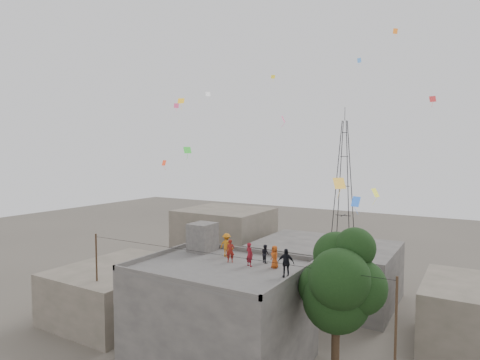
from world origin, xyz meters
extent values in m
cube|color=#4A4845|center=(0.00, 0.00, 3.00)|extent=(10.00, 8.00, 6.00)
cube|color=#575452|center=(0.00, 0.00, 6.05)|extent=(10.00, 8.00, 0.10)
cube|color=#4A4845|center=(0.00, 3.92, 6.25)|extent=(10.00, 0.15, 0.30)
cube|color=#4A4845|center=(0.00, -3.92, 6.25)|extent=(10.00, 0.15, 0.30)
cube|color=#4A4845|center=(4.92, 0.00, 6.25)|extent=(0.15, 8.00, 0.30)
cube|color=#4A4845|center=(-4.92, 0.00, 6.25)|extent=(0.15, 8.00, 0.30)
cube|color=#4A4845|center=(-3.20, 2.60, 7.10)|extent=(1.60, 1.80, 2.00)
cube|color=#5F594B|center=(-11.00, 2.00, 2.00)|extent=(8.00, 10.00, 4.00)
cube|color=#4A4845|center=(2.00, 14.00, 2.50)|extent=(12.00, 9.00, 5.00)
cube|color=#5F594B|center=(-10.00, 16.00, 3.50)|extent=(9.00, 8.00, 7.00)
cube|color=#5F594B|center=(14.00, 10.00, 2.20)|extent=(7.00, 8.00, 4.40)
cylinder|color=black|center=(7.20, 0.50, 2.00)|extent=(0.44, 0.44, 4.00)
cylinder|color=black|center=(7.35, 0.60, 3.60)|extent=(0.64, 0.91, 2.14)
sphere|color=black|center=(7.20, 0.50, 5.20)|extent=(3.60, 3.60, 3.60)
sphere|color=black|center=(8.30, 0.80, 6.00)|extent=(3.00, 3.00, 3.00)
sphere|color=black|center=(6.30, 1.00, 5.60)|extent=(2.80, 2.80, 2.80)
sphere|color=black|center=(7.60, -0.30, 6.60)|extent=(3.20, 3.20, 3.20)
sphere|color=black|center=(6.90, 1.40, 7.40)|extent=(2.60, 2.60, 2.60)
sphere|color=black|center=(8.00, 1.10, 8.00)|extent=(2.20, 2.20, 2.20)
cylinder|color=black|center=(-9.50, -1.50, 3.70)|extent=(0.12, 0.12, 7.40)
cylinder|color=black|center=(10.50, -1.00, 3.70)|extent=(0.12, 0.12, 7.40)
cylinder|color=black|center=(0.50, -1.25, 7.20)|extent=(20.00, 0.52, 0.02)
cylinder|color=black|center=(-4.85, 39.15, 9.00)|extent=(1.27, 1.27, 18.01)
cylinder|color=black|center=(-3.15, 39.15, 9.00)|extent=(1.27, 1.27, 18.01)
cylinder|color=black|center=(-3.15, 40.85, 9.00)|extent=(1.27, 1.27, 18.01)
cylinder|color=black|center=(-4.85, 40.85, 9.00)|extent=(1.27, 1.27, 18.01)
cube|color=black|center=(-4.00, 40.00, 3.60)|extent=(2.36, 0.08, 0.08)
cube|color=black|center=(-4.00, 40.00, 3.60)|extent=(0.08, 2.36, 0.08)
cube|color=black|center=(-4.00, 40.00, 8.10)|extent=(1.81, 0.08, 0.08)
cube|color=black|center=(-4.00, 40.00, 8.10)|extent=(0.08, 1.81, 0.08)
cube|color=black|center=(-4.00, 40.00, 12.60)|extent=(1.26, 0.08, 0.08)
cube|color=black|center=(-4.00, 40.00, 12.60)|extent=(0.08, 1.26, 0.08)
cube|color=black|center=(-4.00, 40.00, 16.20)|extent=(0.82, 0.08, 0.08)
cube|color=black|center=(-4.00, 40.00, 16.20)|extent=(0.08, 0.82, 0.08)
cylinder|color=black|center=(-4.00, 40.00, 19.00)|extent=(0.08, 0.08, 2.00)
imported|color=maroon|center=(1.58, 0.94, 6.84)|extent=(0.62, 0.51, 1.47)
imported|color=#B54714|center=(3.08, 1.41, 6.78)|extent=(0.80, 0.75, 1.37)
imported|color=black|center=(2.04, 2.17, 6.68)|extent=(0.72, 0.68, 1.17)
imported|color=black|center=(4.40, 0.11, 6.91)|extent=(1.01, 0.62, 1.61)
imported|color=orange|center=(-0.89, 2.17, 6.89)|extent=(1.03, 0.60, 1.58)
imported|color=maroon|center=(0.09, 1.09, 6.83)|extent=(0.64, 0.58, 1.46)
plane|color=#F13B19|center=(-7.67, 3.67, 12.32)|extent=(0.45, 0.22, 0.42)
plane|color=#E72469|center=(0.98, 7.09, 15.60)|extent=(0.31, 0.52, 0.45)
plane|color=yellow|center=(-2.39, 12.19, 19.85)|extent=(0.42, 0.40, 0.27)
plane|color=blue|center=(8.00, 1.07, 10.50)|extent=(0.56, 0.41, 0.53)
plane|color=white|center=(-8.82, 11.28, 18.71)|extent=(0.41, 0.40, 0.42)
plane|color=orange|center=(7.36, 14.80, 23.00)|extent=(0.35, 0.35, 0.41)
plane|color=green|center=(-2.90, 0.57, 13.28)|extent=(0.48, 0.55, 0.42)
plane|color=red|center=(10.94, 7.69, 16.47)|extent=(0.42, 0.27, 0.34)
plane|color=yellow|center=(-3.78, 1.05, 16.59)|extent=(0.50, 0.40, 0.36)
plane|color=#4683D2|center=(3.92, 17.01, 21.50)|extent=(0.41, 0.22, 0.39)
plane|color=#F44D84|center=(-8.53, 6.27, 17.08)|extent=(0.39, 0.42, 0.37)
plane|color=yellow|center=(7.98, -1.84, 11.66)|extent=(0.59, 0.60, 0.50)
plane|color=yellow|center=(8.67, 2.63, 10.88)|extent=(0.38, 0.58, 0.47)
camera|label=1|loc=(13.55, -20.28, 13.06)|focal=30.00mm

